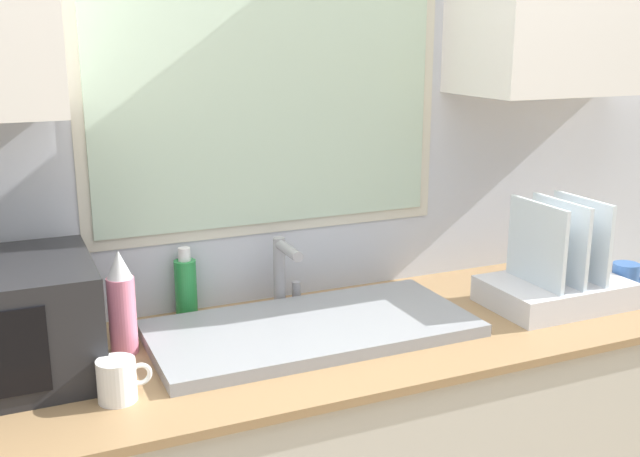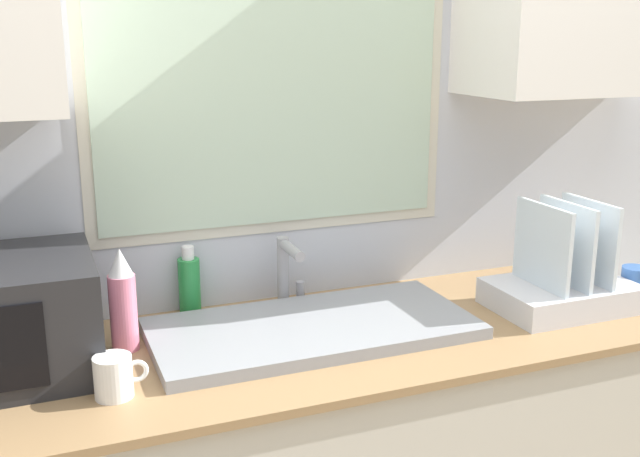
{
  "view_description": "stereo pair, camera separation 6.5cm",
  "coord_description": "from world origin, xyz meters",
  "px_view_note": "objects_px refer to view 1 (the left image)",
  "views": [
    {
      "loc": [
        -0.67,
        -1.24,
        1.63
      ],
      "look_at": [
        -0.0,
        0.27,
        1.2
      ],
      "focal_mm": 42.0,
      "sensor_mm": 36.0,
      "label": 1
    },
    {
      "loc": [
        -0.61,
        -1.27,
        1.63
      ],
      "look_at": [
        -0.0,
        0.27,
        1.2
      ],
      "focal_mm": 42.0,
      "sensor_mm": 36.0,
      "label": 2
    }
  ],
  "objects_px": {
    "mug_near_sink": "(118,380)",
    "soap_bottle": "(186,286)",
    "dish_rack": "(556,281)",
    "spray_bottle": "(122,304)",
    "faucet": "(284,268)"
  },
  "relations": [
    {
      "from": "faucet",
      "to": "spray_bottle",
      "type": "distance_m",
      "value": 0.46
    },
    {
      "from": "mug_near_sink",
      "to": "dish_rack",
      "type": "bearing_deg",
      "value": 3.92
    },
    {
      "from": "mug_near_sink",
      "to": "soap_bottle",
      "type": "bearing_deg",
      "value": 59.29
    },
    {
      "from": "faucet",
      "to": "soap_bottle",
      "type": "distance_m",
      "value": 0.26
    },
    {
      "from": "soap_bottle",
      "to": "mug_near_sink",
      "type": "relative_size",
      "value": 1.66
    },
    {
      "from": "dish_rack",
      "to": "mug_near_sink",
      "type": "relative_size",
      "value": 3.37
    },
    {
      "from": "spray_bottle",
      "to": "mug_near_sink",
      "type": "height_order",
      "value": "spray_bottle"
    },
    {
      "from": "mug_near_sink",
      "to": "faucet",
      "type": "bearing_deg",
      "value": 35.78
    },
    {
      "from": "spray_bottle",
      "to": "dish_rack",
      "type": "bearing_deg",
      "value": -7.64
    },
    {
      "from": "dish_rack",
      "to": "soap_bottle",
      "type": "xyz_separation_m",
      "value": [
        -0.93,
        0.32,
        0.01
      ]
    },
    {
      "from": "spray_bottle",
      "to": "soap_bottle",
      "type": "bearing_deg",
      "value": 42.64
    },
    {
      "from": "spray_bottle",
      "to": "soap_bottle",
      "type": "height_order",
      "value": "spray_bottle"
    },
    {
      "from": "faucet",
      "to": "spray_bottle",
      "type": "relative_size",
      "value": 0.77
    },
    {
      "from": "soap_bottle",
      "to": "mug_near_sink",
      "type": "bearing_deg",
      "value": -120.71
    },
    {
      "from": "dish_rack",
      "to": "spray_bottle",
      "type": "relative_size",
      "value": 1.52
    }
  ]
}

